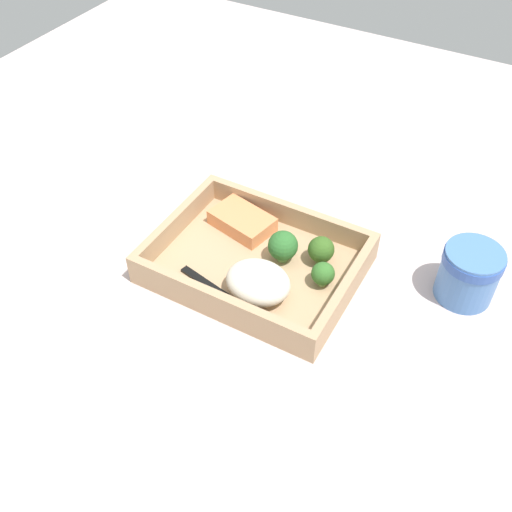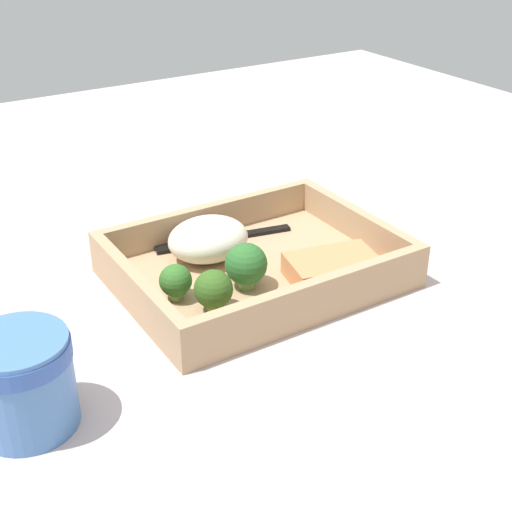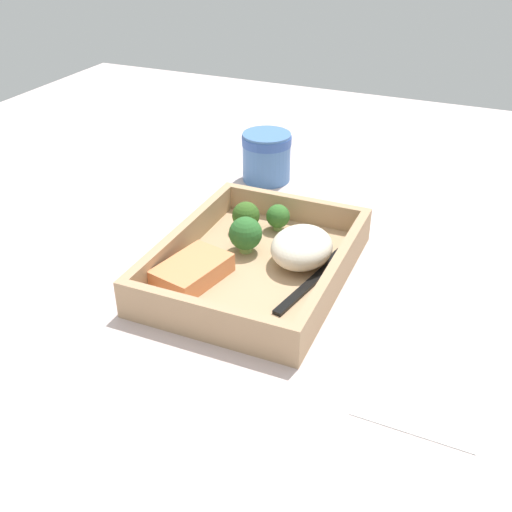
# 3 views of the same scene
# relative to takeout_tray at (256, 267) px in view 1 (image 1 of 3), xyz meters

# --- Properties ---
(ground_plane) EXTENTS (1.60, 1.60, 0.02)m
(ground_plane) POSITION_rel_takeout_tray_xyz_m (0.00, 0.00, -0.02)
(ground_plane) COLOR #C2AFAD
(takeout_tray) EXTENTS (0.28, 0.21, 0.01)m
(takeout_tray) POSITION_rel_takeout_tray_xyz_m (0.00, 0.00, 0.00)
(takeout_tray) COLOR tan
(takeout_tray) RESTS_ON ground_plane
(tray_rim) EXTENTS (0.28, 0.21, 0.03)m
(tray_rim) POSITION_rel_takeout_tray_xyz_m (0.00, 0.00, 0.02)
(tray_rim) COLOR tan
(tray_rim) RESTS_ON takeout_tray
(salmon_fillet) EXTENTS (0.10, 0.08, 0.02)m
(salmon_fillet) POSITION_rel_takeout_tray_xyz_m (-0.06, 0.06, 0.02)
(salmon_fillet) COLOR #E38652
(salmon_fillet) RESTS_ON takeout_tray
(mashed_potatoes) EXTENTS (0.09, 0.07, 0.04)m
(mashed_potatoes) POSITION_rel_takeout_tray_xyz_m (0.03, -0.05, 0.03)
(mashed_potatoes) COLOR beige
(mashed_potatoes) RESTS_ON takeout_tray
(broccoli_floret_1) EXTENTS (0.04, 0.04, 0.04)m
(broccoli_floret_1) POSITION_rel_takeout_tray_xyz_m (0.08, 0.05, 0.03)
(broccoli_floret_1) COLOR #7A9A4F
(broccoli_floret_1) RESTS_ON takeout_tray
(broccoli_floret_2) EXTENTS (0.04, 0.04, 0.05)m
(broccoli_floret_2) POSITION_rel_takeout_tray_xyz_m (0.03, 0.03, 0.03)
(broccoli_floret_2) COLOR #73A357
(broccoli_floret_2) RESTS_ON takeout_tray
(broccoli_floret_3) EXTENTS (0.03, 0.03, 0.04)m
(broccoli_floret_3) POSITION_rel_takeout_tray_xyz_m (0.10, 0.01, 0.03)
(broccoli_floret_3) COLOR #7CA358
(broccoli_floret_3) RESTS_ON takeout_tray
(fork) EXTENTS (0.16, 0.05, 0.00)m
(fork) POSITION_rel_takeout_tray_xyz_m (0.01, -0.08, 0.01)
(fork) COLOR black
(fork) RESTS_ON takeout_tray
(paper_cup) EXTENTS (0.08, 0.08, 0.08)m
(paper_cup) POSITION_rel_takeout_tray_xyz_m (0.27, 0.10, 0.04)
(paper_cup) COLOR #4674B3
(paper_cup) RESTS_ON ground_plane
(receipt_slip) EXTENTS (0.09, 0.11, 0.00)m
(receipt_slip) POSITION_rel_takeout_tray_xyz_m (-0.14, -0.22, -0.00)
(receipt_slip) COLOR white
(receipt_slip) RESTS_ON ground_plane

